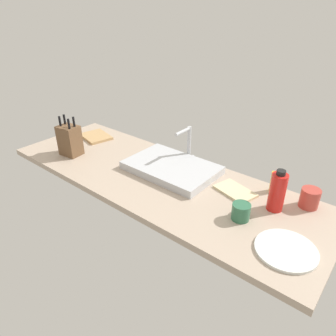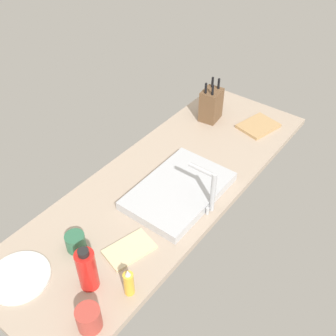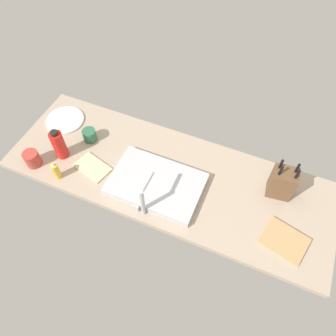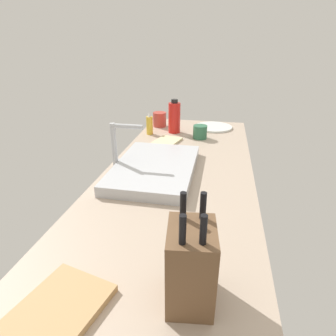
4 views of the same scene
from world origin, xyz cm
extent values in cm
cube|color=tan|center=(0.00, 0.00, 1.75)|extent=(193.87, 66.78, 3.50)
cube|color=#B7BABF|center=(2.72, 10.13, 5.77)|extent=(52.22, 34.50, 4.55)
cylinder|color=#B7BABF|center=(1.80, 28.39, 14.58)|extent=(2.40, 2.40, 22.16)
cylinder|color=#B7BABF|center=(1.80, 21.70, 24.66)|extent=(2.00, 13.38, 2.00)
cylinder|color=#B7BABF|center=(5.30, 28.39, 5.50)|extent=(1.60, 1.60, 4.00)
cube|color=brown|center=(-62.04, -13.51, 13.19)|extent=(14.00, 11.75, 19.38)
cylinder|color=black|center=(-65.76, -15.90, 26.04)|extent=(1.56, 1.56, 6.32)
cylinder|color=black|center=(-66.48, -12.10, 26.04)|extent=(1.56, 1.56, 6.32)
cylinder|color=black|center=(-57.48, -15.17, 26.04)|extent=(1.56, 1.56, 6.32)
cylinder|color=black|center=(-58.23, -11.00, 26.04)|extent=(1.56, 1.56, 6.32)
cube|color=tan|center=(-71.76, 14.33, 4.40)|extent=(25.41, 21.67, 1.80)
cylinder|color=gold|center=(57.80, 26.87, 9.15)|extent=(4.10, 4.10, 11.30)
cone|color=silver|center=(57.80, 26.87, 16.20)|extent=(2.26, 2.26, 2.80)
cylinder|color=red|center=(64.65, 12.22, 13.00)|extent=(7.60, 7.60, 19.00)
cylinder|color=black|center=(64.65, 12.22, 23.60)|extent=(4.18, 4.18, 2.20)
cylinder|color=silver|center=(79.80, -12.41, 4.10)|extent=(24.97, 24.97, 1.20)
cube|color=beige|center=(42.87, 13.54, 4.10)|extent=(23.41, 17.87, 1.20)
cylinder|color=#2D6647|center=(55.58, -5.21, 7.49)|extent=(8.41, 8.41, 7.98)
cylinder|color=#B23D33|center=(76.63, 24.59, 8.35)|extent=(9.09, 9.09, 9.70)
camera|label=1|loc=(101.98, -114.36, 92.18)|focal=32.98mm
camera|label=2|loc=(116.83, 90.54, 141.29)|focal=42.77mm
camera|label=3|loc=(-42.10, 96.78, 160.34)|focal=34.28mm
camera|label=4|loc=(-108.83, -17.64, 58.00)|focal=30.03mm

